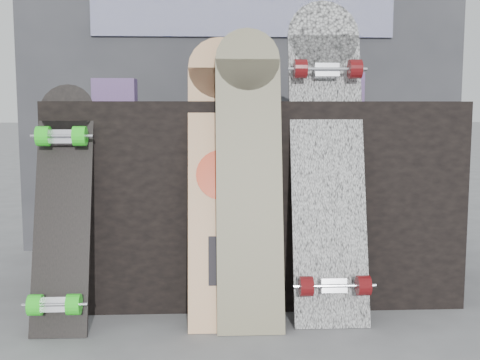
{
  "coord_description": "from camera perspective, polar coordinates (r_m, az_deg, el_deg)",
  "views": [
    {
      "loc": [
        -0.18,
        -2.01,
        0.78
      ],
      "look_at": [
        -0.07,
        0.2,
        0.51
      ],
      "focal_mm": 45.0,
      "sensor_mm": 36.0,
      "label": 1
    }
  ],
  "objects": [
    {
      "name": "booth",
      "position": [
        3.38,
        0.22,
        12.4
      ],
      "size": [
        2.4,
        0.22,
        2.2
      ],
      "color": "#37373C",
      "rests_on": "ground"
    },
    {
      "name": "longboard_geisha",
      "position": [
        2.17,
        -1.79,
        0.86
      ],
      "size": [
        0.24,
        0.31,
        1.04
      ],
      "rotation": [
        -0.27,
        0.0,
        0.0
      ],
      "color": "#C9B787",
      "rests_on": "ground"
    },
    {
      "name": "longboard_celtic",
      "position": [
        2.13,
        0.86,
        1.22
      ],
      "size": [
        0.23,
        0.27,
        1.07
      ],
      "rotation": [
        -0.23,
        0.0,
        0.0
      ],
      "color": "#C3B985",
      "rests_on": "ground"
    },
    {
      "name": "merch_box_flat",
      "position": [
        2.61,
        -0.91,
        8.04
      ],
      "size": [
        0.22,
        0.1,
        0.06
      ],
      "primitive_type": "cube",
      "color": "#D1B78C",
      "rests_on": "vendor_table"
    },
    {
      "name": "ground",
      "position": [
        2.16,
        2.19,
        -14.2
      ],
      "size": [
        60.0,
        60.0,
        0.0
      ],
      "primitive_type": "plane",
      "color": "slate",
      "rests_on": "ground"
    },
    {
      "name": "skateboard_dark",
      "position": [
        2.2,
        -16.51,
        -2.18
      ],
      "size": [
        0.2,
        0.34,
        0.86
      ],
      "rotation": [
        -0.31,
        0.0,
        0.0
      ],
      "color": "black",
      "rests_on": "ground"
    },
    {
      "name": "vendor_table",
      "position": [
        2.54,
        1.24,
        -1.65
      ],
      "size": [
        1.6,
        0.6,
        0.8
      ],
      "primitive_type": "cube",
      "color": "black",
      "rests_on": "ground"
    },
    {
      "name": "merch_box_purple",
      "position": [
        2.67,
        -11.78,
        8.3
      ],
      "size": [
        0.18,
        0.12,
        0.1
      ],
      "primitive_type": "cube",
      "color": "#553D7E",
      "rests_on": "vendor_table"
    },
    {
      "name": "longboard_cascadia",
      "position": [
        2.23,
        8.29,
        2.62
      ],
      "size": [
        0.27,
        0.37,
        1.18
      ],
      "rotation": [
        -0.25,
        0.0,
        0.0
      ],
      "color": "white",
      "rests_on": "ground"
    },
    {
      "name": "merch_box_small",
      "position": [
        2.59,
        9.84,
        8.62
      ],
      "size": [
        0.14,
        0.14,
        0.12
      ],
      "primitive_type": "cube",
      "color": "#553D7E",
      "rests_on": "vendor_table"
    }
  ]
}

